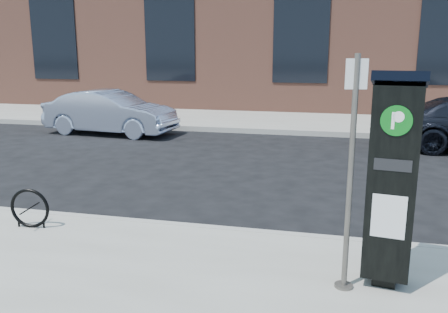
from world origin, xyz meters
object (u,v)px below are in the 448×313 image
(parking_kiosk, at_px, (392,179))
(bike_rack, at_px, (30,208))
(car_silver, at_px, (110,112))
(sign_pole, at_px, (350,177))

(parking_kiosk, xyz_separation_m, bike_rack, (-4.45, 0.54, -0.84))
(parking_kiosk, xyz_separation_m, car_silver, (-7.04, 8.11, -0.61))
(parking_kiosk, bearing_deg, sign_pole, -147.87)
(sign_pole, relative_size, car_silver, 0.59)
(bike_rack, bearing_deg, sign_pole, -15.75)
(parking_kiosk, distance_m, car_silver, 10.75)
(bike_rack, xyz_separation_m, car_silver, (-2.59, 7.57, 0.23))
(parking_kiosk, height_order, sign_pole, sign_pole)
(sign_pole, height_order, bike_rack, sign_pole)
(parking_kiosk, distance_m, sign_pole, 0.44)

